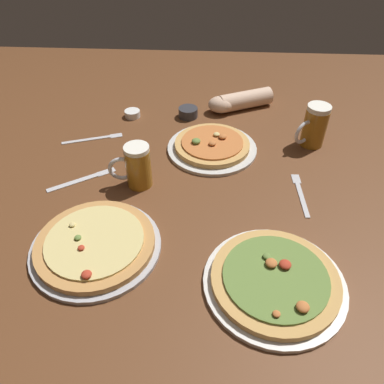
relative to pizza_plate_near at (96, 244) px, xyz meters
name	(u,v)px	position (x,y,z in m)	size (l,w,h in m)	color
ground_plane	(192,201)	(0.24, 0.22, -0.03)	(2.40, 2.40, 0.03)	brown
pizza_plate_near	(96,244)	(0.00, 0.00, 0.00)	(0.34, 0.34, 0.05)	#B2B2B7
pizza_plate_far	(212,146)	(0.29, 0.47, 0.00)	(0.31, 0.31, 0.05)	silver
pizza_plate_side	(275,280)	(0.45, -0.09, 0.00)	(0.34, 0.34, 0.05)	silver
beer_mug_dark	(314,126)	(0.64, 0.53, 0.06)	(0.12, 0.11, 0.15)	#9E6619
beer_mug_amber	(137,166)	(0.07, 0.27, 0.05)	(0.13, 0.08, 0.14)	#9E6619
ramekin_sauce	(188,112)	(0.19, 0.70, 0.00)	(0.08, 0.08, 0.04)	#333338
ramekin_butter	(132,114)	(-0.03, 0.69, 0.00)	(0.06, 0.06, 0.03)	white
fork_left	(301,193)	(0.57, 0.25, -0.01)	(0.03, 0.20, 0.01)	silver
knife_right	(82,179)	(-0.12, 0.28, -0.01)	(0.20, 0.14, 0.01)	silver
fork_spare	(94,138)	(-0.14, 0.51, -0.01)	(0.21, 0.09, 0.01)	silver
diner_arm	(238,101)	(0.39, 0.77, 0.02)	(0.27, 0.17, 0.07)	beige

